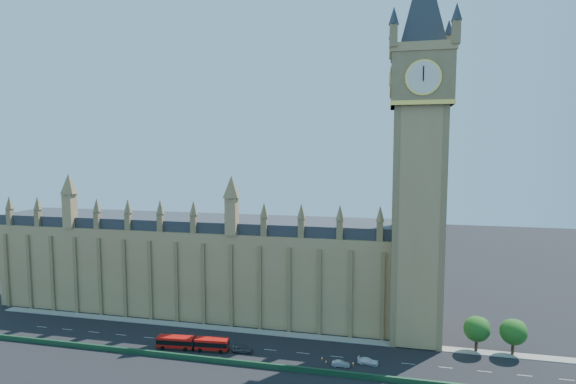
% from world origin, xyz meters
% --- Properties ---
extents(ground, '(400.00, 400.00, 0.00)m').
position_xyz_m(ground, '(0.00, 0.00, 0.00)').
color(ground, black).
rests_on(ground, ground).
extents(palace_westminster, '(120.00, 20.00, 28.00)m').
position_xyz_m(palace_westminster, '(-25.00, 22.00, 13.86)').
color(palace_westminster, '#A77F51').
rests_on(palace_westminster, ground).
extents(elizabeth_tower, '(20.59, 20.59, 105.00)m').
position_xyz_m(elizabeth_tower, '(38.00, 13.99, 54.56)').
color(elizabeth_tower, '#A77F51').
rests_on(elizabeth_tower, ground).
extents(bridge_parapet, '(160.00, 0.60, 1.20)m').
position_xyz_m(bridge_parapet, '(0.00, -9.00, 0.60)').
color(bridge_parapet, '#1E4C2D').
rests_on(bridge_parapet, ground).
extents(kerb_north, '(160.00, 3.00, 0.16)m').
position_xyz_m(kerb_north, '(0.00, 9.50, 0.08)').
color(kerb_north, gray).
rests_on(kerb_north, ground).
extents(tree_east_near, '(6.00, 6.00, 8.50)m').
position_xyz_m(tree_east_near, '(52.22, 10.08, 5.64)').
color(tree_east_near, '#382619').
rests_on(tree_east_near, ground).
extents(tree_east_far, '(6.00, 6.00, 8.50)m').
position_xyz_m(tree_east_far, '(60.22, 10.08, 5.64)').
color(tree_east_far, '#382619').
rests_on(tree_east_far, ground).
extents(red_bus, '(17.54, 4.05, 2.96)m').
position_xyz_m(red_bus, '(-14.22, -3.88, 1.56)').
color(red_bus, red).
rests_on(red_bus, ground).
extents(car_grey, '(4.84, 2.22, 1.61)m').
position_xyz_m(car_grey, '(-2.00, -2.78, 0.80)').
color(car_grey, '#3E4246').
rests_on(car_grey, ground).
extents(car_silver, '(3.98, 1.56, 1.29)m').
position_xyz_m(car_silver, '(21.35, -4.60, 0.64)').
color(car_silver, '#9EA0A5').
rests_on(car_silver, ground).
extents(car_white, '(4.79, 2.28, 1.35)m').
position_xyz_m(car_white, '(27.20, -2.14, 0.67)').
color(car_white, white).
rests_on(car_white, ground).
extents(cone_a, '(0.47, 0.47, 0.70)m').
position_xyz_m(cone_a, '(16.87, -2.36, 0.35)').
color(cone_a, black).
rests_on(cone_a, ground).
extents(cone_b, '(0.55, 0.55, 0.67)m').
position_xyz_m(cone_b, '(18.01, -3.73, 0.33)').
color(cone_b, black).
rests_on(cone_b, ground).
extents(cone_c, '(0.56, 0.56, 0.72)m').
position_xyz_m(cone_c, '(19.98, -3.69, 0.36)').
color(cone_c, black).
rests_on(cone_c, ground).
extents(cone_d, '(0.60, 0.60, 0.80)m').
position_xyz_m(cone_d, '(23.99, -3.38, 0.39)').
color(cone_d, black).
rests_on(cone_d, ground).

